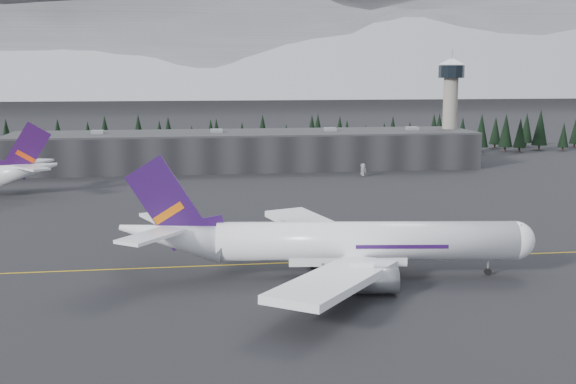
{
  "coord_description": "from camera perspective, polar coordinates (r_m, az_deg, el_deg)",
  "views": [
    {
      "loc": [
        -20.59,
        -124.65,
        33.69
      ],
      "look_at": [
        0.0,
        20.0,
        9.0
      ],
      "focal_mm": 45.0,
      "sensor_mm": 36.0,
      "label": 1
    }
  ],
  "objects": [
    {
      "name": "terminal",
      "position": [
        251.99,
        -3.37,
        3.34
      ],
      "size": [
        160.0,
        30.0,
        12.6
      ],
      "color": "black",
      "rests_on": "ground"
    },
    {
      "name": "control_tower",
      "position": [
        270.32,
        12.71,
        7.18
      ],
      "size": [
        10.0,
        10.0,
        37.7
      ],
      "color": "gray",
      "rests_on": "ground"
    },
    {
      "name": "taxiline",
      "position": [
        128.84,
        1.39,
        -5.56
      ],
      "size": [
        400.0,
        0.4,
        0.02
      ],
      "primitive_type": "cube",
      "color": "gold",
      "rests_on": "ground"
    },
    {
      "name": "treeline",
      "position": [
        288.58,
        -3.99,
        4.36
      ],
      "size": [
        360.0,
        20.0,
        15.0
      ],
      "primitive_type": "cube",
      "color": "black",
      "rests_on": "ground"
    },
    {
      "name": "mountain_ridge",
      "position": [
        1125.34,
        -7.12,
        7.8
      ],
      "size": [
        4400.0,
        900.0,
        420.0
      ],
      "primitive_type": null,
      "color": "white",
      "rests_on": "ground"
    },
    {
      "name": "gse_vehicle_b",
      "position": [
        233.57,
        6.0,
        1.42
      ],
      "size": [
        4.46,
        3.45,
        1.42
      ],
      "primitive_type": "imported",
      "rotation": [
        0.0,
        0.0,
        -1.08
      ],
      "color": "silver",
      "rests_on": "ground"
    },
    {
      "name": "gse_vehicle_a",
      "position": [
        222.62,
        -11.37,
        0.87
      ],
      "size": [
        2.85,
        5.05,
        1.33
      ],
      "primitive_type": "imported",
      "rotation": [
        0.0,
        0.0,
        -0.14
      ],
      "color": "white",
      "rests_on": "ground"
    },
    {
      "name": "ground",
      "position": [
        130.75,
        1.24,
        -5.34
      ],
      "size": [
        1400.0,
        1400.0,
        0.0
      ],
      "primitive_type": "plane",
      "color": "black",
      "rests_on": "ground"
    },
    {
      "name": "jet_main",
      "position": [
        119.39,
        3.33,
        -3.97
      ],
      "size": [
        68.89,
        63.25,
        20.3
      ],
      "rotation": [
        0.0,
        0.0,
        -0.13
      ],
      "color": "white",
      "rests_on": "ground"
    }
  ]
}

